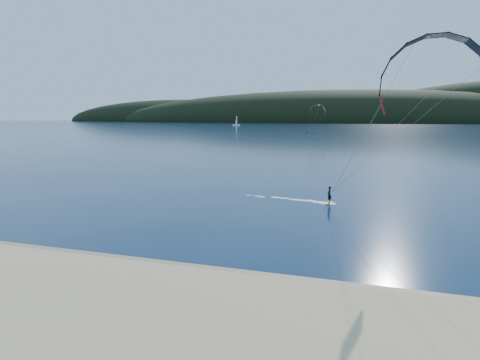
# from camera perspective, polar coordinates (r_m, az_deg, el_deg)

# --- Properties ---
(ground) EXTENTS (1800.00, 1800.00, 0.00)m
(ground) POSITION_cam_1_polar(r_m,az_deg,el_deg) (23.23, -16.73, -15.56)
(ground) COLOR #071E39
(ground) RESTS_ON ground
(wet_sand) EXTENTS (220.00, 2.50, 0.10)m
(wet_sand) POSITION_cam_1_polar(r_m,az_deg,el_deg) (26.73, -11.18, -11.93)
(wet_sand) COLOR #8F7A53
(wet_sand) RESTS_ON ground
(headland) EXTENTS (1200.00, 310.00, 140.00)m
(headland) POSITION_cam_1_polar(r_m,az_deg,el_deg) (762.73, 17.01, 7.71)
(headland) COLOR black
(headland) RESTS_ON ground
(kitesurfer_near) EXTENTS (24.47, 9.54, 16.48)m
(kitesurfer_near) POSITION_cam_1_polar(r_m,az_deg,el_deg) (38.96, 24.79, 11.02)
(kitesurfer_near) COLOR gold
(kitesurfer_near) RESTS_ON ground
(kitesurfer_far) EXTENTS (10.86, 5.61, 14.80)m
(kitesurfer_far) POSITION_cam_1_polar(r_m,az_deg,el_deg) (215.43, 10.69, 9.15)
(kitesurfer_far) COLOR gold
(kitesurfer_far) RESTS_ON ground
(sailboat) EXTENTS (8.02, 5.25, 11.58)m
(sailboat) POSITION_cam_1_polar(r_m,az_deg,el_deg) (447.40, -0.51, 7.70)
(sailboat) COLOR white
(sailboat) RESTS_ON ground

